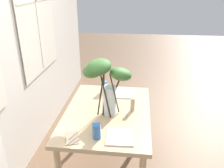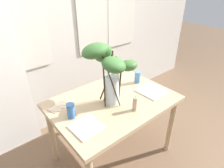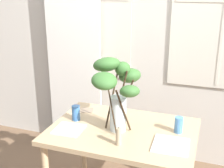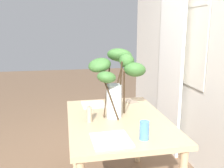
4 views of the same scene
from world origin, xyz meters
The scene contains 8 objects.
dining_table centered at (0.00, 0.00, 0.65)m, with size 1.16×0.81×0.73m.
vase_with_branches centered at (-0.06, 0.00, 1.09)m, with size 0.49×0.52×0.59m.
drinking_glass_blue_left centered at (-0.43, 0.03, 0.80)m, with size 0.07×0.07×0.13m, color #386BAD.
drinking_glass_blue_right centered at (0.42, 0.09, 0.80)m, with size 0.07×0.07×0.13m, color #4C84BC.
plate_square_left centered at (-0.40, -0.15, 0.74)m, with size 0.22×0.22×0.01m, color silver.
plate_square_right centered at (0.40, -0.13, 0.74)m, with size 0.25×0.25×0.01m, color white.
napkin_folded centered at (-0.45, 0.23, 0.74)m, with size 0.18×0.11×0.00m, color gray.
pillar_candle centered at (0.04, -0.24, 0.80)m, with size 0.04×0.04×0.14m.
Camera 1 is at (-1.94, -0.27, 1.90)m, focal length 37.53 mm.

